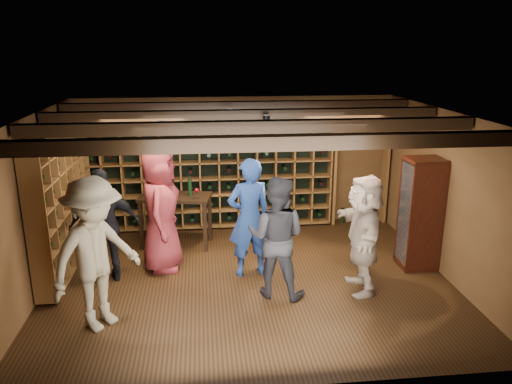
{
  "coord_description": "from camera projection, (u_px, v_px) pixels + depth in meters",
  "views": [
    {
      "loc": [
        -0.65,
        -6.85,
        3.46
      ],
      "look_at": [
        0.12,
        0.2,
        1.33
      ],
      "focal_mm": 35.0,
      "sensor_mm": 36.0,
      "label": 1
    }
  ],
  "objects": [
    {
      "name": "wine_rack_left",
      "position": [
        63.0,
        198.0,
        7.74
      ],
      "size": [
        0.3,
        2.65,
        2.2
      ],
      "color": "brown",
      "rests_on": "ground"
    },
    {
      "name": "wine_rack_back",
      "position": [
        210.0,
        170.0,
        9.42
      ],
      "size": [
        4.65,
        0.3,
        2.2
      ],
      "color": "brown",
      "rests_on": "ground"
    },
    {
      "name": "guest_woman_black",
      "position": [
        105.0,
        226.0,
        7.34
      ],
      "size": [
        1.09,
        0.66,
        1.73
      ],
      "primitive_type": "imported",
      "rotation": [
        0.0,
        0.0,
        3.39
      ],
      "color": "black",
      "rests_on": "ground"
    },
    {
      "name": "tasting_table",
      "position": [
        175.0,
        202.0,
        8.67
      ],
      "size": [
        1.3,
        0.81,
        1.2
      ],
      "rotation": [
        0.0,
        0.0,
        -0.18
      ],
      "color": "black",
      "rests_on": "ground"
    },
    {
      "name": "crate_shelf",
      "position": [
        362.0,
        145.0,
        9.6
      ],
      "size": [
        1.2,
        0.32,
        2.07
      ],
      "color": "brown",
      "rests_on": "ground"
    },
    {
      "name": "guest_khaki",
      "position": [
        96.0,
        254.0,
        6.09
      ],
      "size": [
        1.38,
        1.42,
        1.95
      ],
      "primitive_type": "imported",
      "rotation": [
        0.0,
        0.0,
        0.84
      ],
      "color": "#7D7156",
      "rests_on": "ground"
    },
    {
      "name": "ground",
      "position": [
        249.0,
        280.0,
        7.58
      ],
      "size": [
        6.0,
        6.0,
        0.0
      ],
      "primitive_type": "plane",
      "color": "black",
      "rests_on": "ground"
    },
    {
      "name": "display_cabinet",
      "position": [
        420.0,
        216.0,
        7.81
      ],
      "size": [
        0.55,
        0.5,
        1.75
      ],
      "color": "#36120A",
      "rests_on": "ground"
    },
    {
      "name": "guest_beige",
      "position": [
        363.0,
        234.0,
        7.06
      ],
      "size": [
        0.64,
        1.64,
        1.73
      ],
      "primitive_type": "imported",
      "rotation": [
        0.0,
        0.0,
        4.63
      ],
      "color": "gray",
      "rests_on": "ground"
    },
    {
      "name": "man_blue_shirt",
      "position": [
        249.0,
        218.0,
        7.53
      ],
      "size": [
        0.75,
        0.57,
        1.84
      ],
      "primitive_type": "imported",
      "rotation": [
        0.0,
        0.0,
        3.35
      ],
      "color": "navy",
      "rests_on": "ground"
    },
    {
      "name": "guest_red_floral",
      "position": [
        161.0,
        210.0,
        7.71
      ],
      "size": [
        0.71,
        1.01,
        1.96
      ],
      "primitive_type": "imported",
      "rotation": [
        0.0,
        0.0,
        1.48
      ],
      "color": "maroon",
      "rests_on": "ground"
    },
    {
      "name": "man_grey_suit",
      "position": [
        276.0,
        237.0,
        6.92
      ],
      "size": [
        1.03,
        0.93,
        1.74
      ],
      "primitive_type": "imported",
      "rotation": [
        0.0,
        0.0,
        2.76
      ],
      "color": "black",
      "rests_on": "ground"
    },
    {
      "name": "room_shell",
      "position": [
        248.0,
        120.0,
        6.94
      ],
      "size": [
        6.0,
        6.0,
        6.0
      ],
      "color": "brown",
      "rests_on": "ground"
    }
  ]
}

